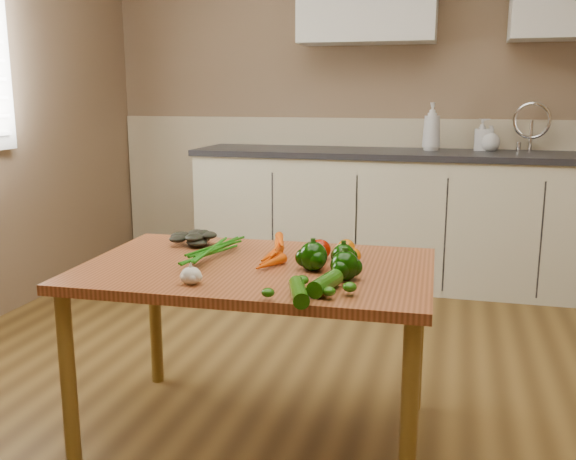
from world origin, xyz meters
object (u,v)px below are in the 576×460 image
Objects in this scene: soap_bottle_a at (432,127)px; carrot_bunch at (254,253)px; pepper_c at (345,266)px; tomato_a at (320,249)px; pepper_a at (313,256)px; pepper_b at (343,256)px; tomato_c at (353,256)px; table at (257,285)px; tomato_b at (346,247)px; leafy_greens at (194,234)px; zucchini_a at (325,283)px; soap_bottle_b at (482,135)px; zucchini_b at (299,292)px; soap_bottle_c at (491,138)px; garlic_bulb at (191,276)px.

soap_bottle_a reaches higher than carrot_bunch.
tomato_a is (-0.14, 0.24, -0.01)m from pepper_c.
pepper_a reaches higher than pepper_b.
tomato_c is at bearing 47.93° from pepper_a.
tomato_b is (0.29, 0.22, 0.11)m from table.
pepper_a is at bearing -107.53° from tomato_b.
leafy_greens is 2.62× the size of tomato_b.
soap_bottle_a is at bearing 82.78° from pepper_a.
tomato_c is (-0.01, 0.22, -0.02)m from pepper_c.
zucchini_a is (-0.00, -0.30, -0.01)m from pepper_b.
soap_bottle_b is 2.32m from tomato_a.
carrot_bunch is (-0.85, -2.30, -0.31)m from soap_bottle_b.
soap_bottle_b is 1.15× the size of zucchini_b.
pepper_a is 1.19× the size of pepper_b.
pepper_c is 0.26m from zucchini_b.
tomato_a is 0.40m from zucchini_a.
tomato_b is at bearing 92.04° from zucchini_a.
zucchini_a is (-0.58, -2.58, -0.29)m from soap_bottle_c.
soap_bottle_b is at bearing 78.79° from pepper_c.
pepper_b is (0.10, 0.06, -0.01)m from pepper_a.
tomato_a is (0.54, -0.10, -0.01)m from leafy_greens.
table is at bearing -76.04° from soap_bottle_c.
soap_bottle_a is 2.33m from pepper_a.
tomato_c is at bearing 167.40° from soap_bottle_b.
pepper_a is 0.25m from zucchini_a.
leafy_greens is at bearing 169.64° from tomato_a.
soap_bottle_a is at bearing 86.07° from pepper_c.
table is at bearing 64.67° from garlic_bulb.
leafy_greens is 2.90× the size of tomato_c.
leafy_greens is 2.64× the size of garlic_bulb.
pepper_a reaches higher than pepper_c.
soap_bottle_b is 2.46m from pepper_a.
soap_bottle_c is at bearing 66.49° from carrot_bunch.
garlic_bulb is (-1.01, -2.61, -0.29)m from soap_bottle_c.
table is 6.92× the size of zucchini_b.
soap_bottle_b is 2.20× the size of pepper_c.
garlic_bulb is at bearing -142.49° from pepper_a.
zucchini_b is (-0.26, -2.62, -0.37)m from soap_bottle_a.
tomato_a is at bearing -10.36° from leafy_greens.
table is 7.68× the size of soap_bottle_c.
leafy_greens is at bearing 163.85° from pepper_b.
garlic_bulb is 0.70× the size of pepper_c.
zucchini_a is (-0.03, -0.37, -0.00)m from tomato_c.
pepper_c is at bearing -67.92° from soap_bottle_c.
soap_bottle_b is 3.13× the size of garlic_bulb.
pepper_c is at bearing -78.52° from pepper_b.
zucchini_b is (0.24, -0.35, 0.10)m from table.
tomato_b is (0.08, 0.09, -0.01)m from tomato_a.
tomato_c is at bearing 70.91° from soap_bottle_a.
pepper_a is 0.25m from tomato_b.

